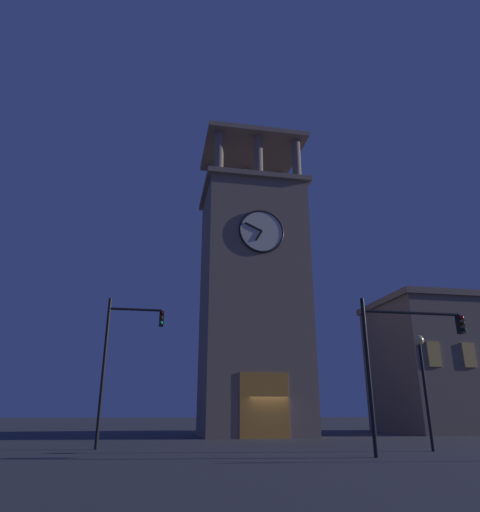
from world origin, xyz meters
name	(u,v)px	position (x,y,z in m)	size (l,w,h in m)	color
ground_plane	(268,438)	(0.00, 0.00, 0.00)	(200.00, 200.00, 0.00)	#424247
clocktower	(253,297)	(0.31, -2.79, 9.82)	(8.01, 6.98, 24.69)	gray
traffic_signal_near	(400,348)	(-2.42, 12.72, 4.03)	(4.56, 0.41, 6.03)	black
traffic_signal_mid	(121,350)	(8.92, 7.06, 4.42)	(2.74, 0.41, 6.92)	black
street_lamp	(423,368)	(-4.61, 10.64, 3.46)	(0.44, 0.44, 4.94)	black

